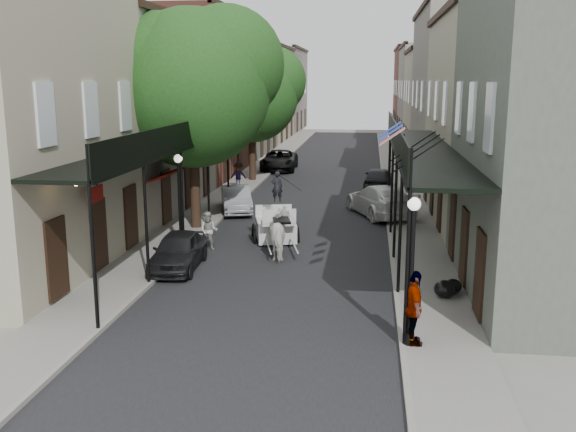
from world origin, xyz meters
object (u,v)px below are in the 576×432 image
(carriage, at_px, (275,211))
(pedestrian_sidewalk_right, at_px, (414,308))
(pedestrian_sidewalk_left, at_px, (238,175))
(car_left_far, at_px, (279,160))
(lamppost_right_near, at_px, (411,269))
(horse, at_px, (282,233))
(tree_near, at_px, (202,82))
(car_left_mid, at_px, (236,199))
(car_left_near, at_px, (178,251))
(tree_far, at_px, (258,91))
(lamppost_left, at_px, (180,201))
(pedestrian_walking, at_px, (209,231))
(lamppost_right_far, at_px, (389,164))
(car_right_far, at_px, (378,178))
(car_right_near, at_px, (380,200))

(carriage, bearing_deg, pedestrian_sidewalk_right, -78.71)
(pedestrian_sidewalk_left, relative_size, car_left_far, 0.29)
(lamppost_right_near, bearing_deg, horse, 118.14)
(horse, relative_size, car_left_far, 0.40)
(tree_near, xyz_separation_m, car_left_mid, (0.60, 3.82, -5.84))
(car_left_near, distance_m, car_left_mid, 10.00)
(tree_far, distance_m, lamppost_left, 18.57)
(pedestrian_walking, height_order, car_left_far, pedestrian_walking)
(lamppost_right_far, distance_m, horse, 12.79)
(pedestrian_sidewalk_right, xyz_separation_m, car_left_far, (-7.80, 31.50, -0.33))
(pedestrian_sidewalk_right, bearing_deg, car_right_far, -6.41)
(car_right_far, bearing_deg, car_left_far, -42.02)
(car_left_mid, distance_m, car_left_far, 15.50)
(pedestrian_walking, bearing_deg, car_left_mid, 96.32)
(tree_far, distance_m, car_right_far, 9.62)
(pedestrian_sidewalk_right, bearing_deg, pedestrian_sidewalk_left, 13.85)
(pedestrian_sidewalk_left, bearing_deg, lamppost_right_near, 112.38)
(horse, bearing_deg, lamppost_right_far, -123.53)
(pedestrian_sidewalk_left, distance_m, car_left_mid, 6.86)
(tree_far, bearing_deg, car_right_far, -15.87)
(lamppost_right_near, height_order, carriage, lamppost_right_near)
(lamppost_right_far, xyz_separation_m, carriage, (-4.96, -9.25, -0.87))
(pedestrian_sidewalk_left, xyz_separation_m, car_right_far, (8.45, 1.22, -0.21))
(lamppost_right_near, xyz_separation_m, horse, (-4.28, 8.00, -1.14))
(pedestrian_walking, bearing_deg, car_right_far, 69.22)
(tree_near, bearing_deg, pedestrian_sidewalk_right, -55.41)
(pedestrian_walking, height_order, car_right_near, car_right_near)
(horse, bearing_deg, lamppost_right_near, 104.23)
(lamppost_right_near, height_order, pedestrian_sidewalk_left, lamppost_right_near)
(tree_far, relative_size, car_right_near, 1.62)
(tree_near, relative_size, car_left_far, 1.81)
(tree_near, xyz_separation_m, pedestrian_walking, (1.03, -3.56, -5.73))
(carriage, bearing_deg, pedestrian_sidewalk_left, 94.61)
(horse, bearing_deg, car_right_near, -129.19)
(lamppost_right_far, bearing_deg, pedestrian_sidewalk_left, 163.05)
(car_left_far, xyz_separation_m, car_right_far, (7.17, -7.54, -0.06))
(tree_near, relative_size, horse, 4.48)
(tree_far, xyz_separation_m, car_left_near, (0.65, -20.18, -5.18))
(lamppost_right_near, xyz_separation_m, car_left_near, (-7.70, 6.00, -1.39))
(pedestrian_sidewalk_right, bearing_deg, car_left_far, 6.00)
(lamppost_right_far, xyz_separation_m, car_left_mid, (-7.70, -4.00, -1.40))
(lamppost_right_near, height_order, horse, lamppost_right_near)
(tree_near, bearing_deg, car_left_mid, 81.12)
(tree_far, distance_m, car_left_near, 20.84)
(car_left_mid, relative_size, car_left_far, 0.74)
(pedestrian_walking, bearing_deg, tree_near, 109.14)
(lamppost_right_far, distance_m, pedestrian_sidewalk_left, 9.45)
(tree_near, distance_m, carriage, 6.43)
(lamppost_left, relative_size, car_right_far, 0.93)
(pedestrian_walking, xyz_separation_m, pedestrian_sidewalk_left, (-1.71, 14.12, 0.12))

